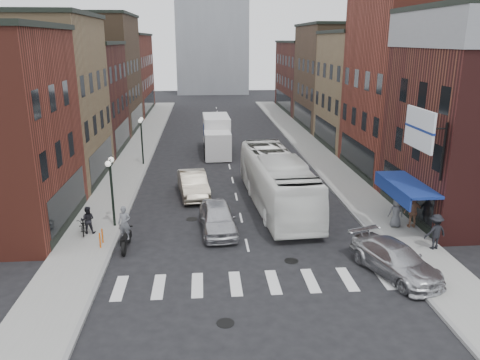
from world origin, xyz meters
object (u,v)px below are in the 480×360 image
(sedan_left_near, at_px, (218,218))
(ped_right_a, at_px, (435,232))
(motorcycle_rider, at_px, (125,229))
(ped_right_c, at_px, (396,213))
(ped_left_solo, at_px, (88,220))
(ped_right_b, at_px, (413,212))
(sedan_left_far, at_px, (193,184))
(streetlamp_near, at_px, (111,180))
(streetlamp_far, at_px, (141,132))
(parked_bicycle, at_px, (83,225))
(bike_rack, at_px, (101,238))
(billboard_sign, at_px, (421,130))
(box_truck, at_px, (217,136))
(curb_car, at_px, (395,260))
(transit_bus, at_px, (277,181))

(sedan_left_near, bearing_deg, ped_right_a, -21.89)
(motorcycle_rider, xyz_separation_m, ped_right_c, (14.95, 1.49, -0.10))
(ped_left_solo, bearing_deg, ped_right_b, 178.74)
(sedan_left_far, xyz_separation_m, ped_right_b, (12.56, -7.05, 0.23))
(streetlamp_near, distance_m, motorcycle_rider, 3.64)
(streetlamp_far, xyz_separation_m, ped_right_b, (17.00, -15.60, -1.84))
(streetlamp_near, bearing_deg, ped_right_c, -5.24)
(parked_bicycle, bearing_deg, bike_rack, -67.03)
(parked_bicycle, height_order, ped_right_a, ped_right_a)
(billboard_sign, height_order, box_truck, billboard_sign)
(billboard_sign, xyz_separation_m, ped_left_solo, (-17.22, 2.50, -5.21))
(sedan_left_near, xyz_separation_m, ped_right_b, (11.08, -0.60, 0.26))
(bike_rack, distance_m, sedan_left_far, 9.38)
(ped_right_a, bearing_deg, ped_right_b, -104.58)
(streetlamp_far, xyz_separation_m, box_truck, (6.49, 4.07, -1.22))
(ped_right_c, bearing_deg, motorcycle_rider, 12.23)
(bike_rack, distance_m, ped_right_b, 17.24)
(ped_right_c, bearing_deg, parked_bicycle, 4.76)
(curb_car, bearing_deg, box_truck, 87.74)
(motorcycle_rider, bearing_deg, billboard_sign, 4.84)
(billboard_sign, bearing_deg, transit_bus, 133.78)
(streetlamp_near, height_order, ped_left_solo, streetlamp_near)
(streetlamp_far, xyz_separation_m, ped_right_c, (16.05, -15.47, -1.91))
(curb_car, bearing_deg, parked_bicycle, 140.60)
(box_truck, distance_m, transit_bus, 15.57)
(sedan_left_far, height_order, parked_bicycle, sedan_left_far)
(transit_bus, relative_size, ped_right_c, 7.23)
(streetlamp_far, relative_size, parked_bicycle, 2.31)
(streetlamp_near, distance_m, parked_bicycle, 2.91)
(ped_right_a, height_order, ped_right_b, ped_right_a)
(curb_car, relative_size, ped_right_a, 2.71)
(sedan_left_far, relative_size, parked_bicycle, 2.89)
(motorcycle_rider, relative_size, ped_right_c, 1.38)
(sedan_left_near, height_order, parked_bicycle, sedan_left_near)
(transit_bus, height_order, curb_car, transit_bus)
(parked_bicycle, bearing_deg, billboard_sign, -22.28)
(transit_bus, relative_size, ped_left_solo, 7.98)
(ped_left_solo, bearing_deg, streetlamp_far, -94.08)
(motorcycle_rider, height_order, parked_bicycle, motorcycle_rider)
(curb_car, distance_m, ped_right_a, 3.73)
(streetlamp_near, xyz_separation_m, sedan_left_near, (5.92, -1.00, -2.10))
(billboard_sign, relative_size, ped_right_c, 2.16)
(streetlamp_far, bearing_deg, ped_right_a, -47.57)
(motorcycle_rider, relative_size, ped_left_solo, 1.52)
(streetlamp_far, distance_m, sedan_left_near, 16.26)
(streetlamp_near, height_order, motorcycle_rider, streetlamp_near)
(bike_rack, xyz_separation_m, ped_right_c, (16.25, 1.23, 0.46))
(billboard_sign, distance_m, sedan_left_far, 15.53)
(motorcycle_rider, distance_m, ped_right_b, 15.96)
(streetlamp_near, distance_m, ped_right_a, 17.56)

